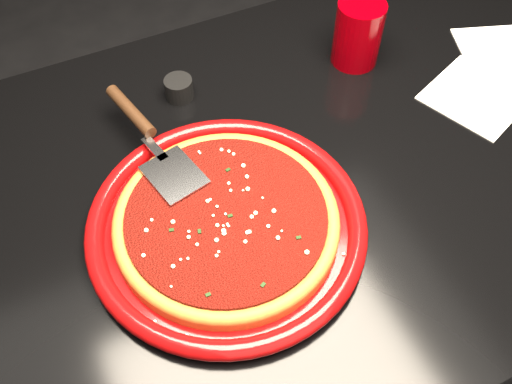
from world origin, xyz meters
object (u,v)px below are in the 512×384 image
pizza_server (152,139)px  ramekin (179,88)px  table (284,282)px  cup (358,33)px  plate (227,224)px

pizza_server → ramekin: size_ratio=6.14×
table → pizza_server: (-0.19, 0.11, 0.42)m
pizza_server → cup: 0.41m
table → pizza_server: bearing=149.5°
plate → cup: bearing=33.9°
cup → ramekin: 0.32m
pizza_server → cup: bearing=-2.8°
plate → cup: size_ratio=3.42×
plate → pizza_server: pizza_server is taller
table → plate: (-0.14, -0.06, 0.39)m
plate → cup: cup is taller
table → ramekin: 0.46m
table → cup: cup is taller
plate → ramekin: bearing=82.7°
table → cup: size_ratio=10.36×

